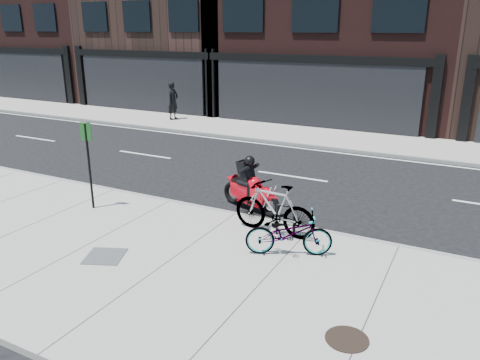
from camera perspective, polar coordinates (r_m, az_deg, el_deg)
The scene contains 12 objects.
ground at distance 13.52m, azimuth 3.27°, elevation -1.84°, with size 120.00×120.00×0.00m, color black.
sidewalk_near at distance 9.53m, azimuth -9.35°, elevation -10.54°, with size 60.00×6.00×0.13m, color gray.
sidewalk_far at distance 20.56m, azimuth 12.20°, elevation 4.90°, with size 60.00×3.50×0.13m, color gray.
building_midwest at distance 31.29m, azimuth -6.34°, elevation 20.49°, with size 10.00×10.00×12.00m, color black.
bike_rack at distance 10.50m, azimuth 5.59°, elevation -4.60°, with size 0.44×0.10×0.74m.
bicycle_front at distance 9.65m, azimuth 5.97°, elevation -6.49°, with size 0.62×1.78×0.93m, color gray.
bicycle_rear at distance 10.54m, azimuth 4.18°, elevation -3.51°, with size 0.56×1.99×1.20m, color gray.
motorcycle at distance 12.18m, azimuth 1.60°, elevation -1.10°, with size 1.92×0.92×1.48m.
pedestrian at distance 24.35m, azimuth -8.18°, elevation 9.56°, with size 0.69×0.46×1.90m, color black.
manhole_cover at distance 7.59m, azimuth 12.90°, elevation -18.38°, with size 0.66×0.66×0.01m, color black.
utility_grate at distance 10.09m, azimuth -16.16°, elevation -8.91°, with size 0.75×0.75×0.01m, color #535355.
sign_post at distance 12.39m, azimuth -17.99°, elevation 2.56°, with size 0.30×0.07×2.25m.
Camera 1 is at (5.14, -11.64, 4.58)m, focal length 35.00 mm.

